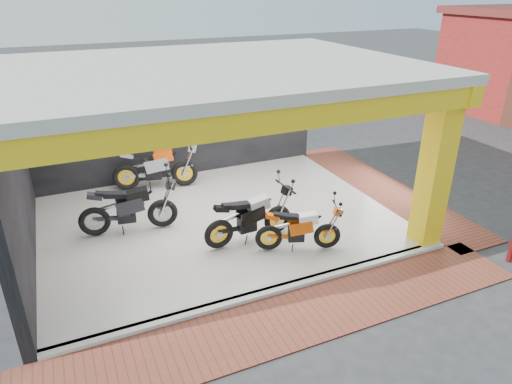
% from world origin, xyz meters
% --- Properties ---
extents(ground, '(80.00, 80.00, 0.00)m').
position_xyz_m(ground, '(0.00, 0.00, 0.00)').
color(ground, '#2D2D30').
rests_on(ground, ground).
extents(showroom_floor, '(8.00, 6.00, 0.10)m').
position_xyz_m(showroom_floor, '(0.00, 2.00, 0.05)').
color(showroom_floor, white).
rests_on(showroom_floor, ground).
extents(showroom_ceiling, '(8.40, 6.40, 0.20)m').
position_xyz_m(showroom_ceiling, '(0.00, 2.00, 3.60)').
color(showroom_ceiling, beige).
rests_on(showroom_ceiling, corner_column).
extents(back_wall, '(8.20, 0.20, 3.50)m').
position_xyz_m(back_wall, '(0.00, 5.10, 1.75)').
color(back_wall, black).
rests_on(back_wall, ground).
extents(left_wall, '(0.20, 6.20, 3.50)m').
position_xyz_m(left_wall, '(-4.10, 2.00, 1.75)').
color(left_wall, black).
rests_on(left_wall, ground).
extents(corner_column, '(0.50, 0.50, 3.50)m').
position_xyz_m(corner_column, '(3.75, -0.75, 1.75)').
color(corner_column, yellow).
rests_on(corner_column, ground).
extents(header_beam_front, '(8.40, 0.30, 0.40)m').
position_xyz_m(header_beam_front, '(0.00, -1.00, 3.30)').
color(header_beam_front, yellow).
rests_on(header_beam_front, corner_column).
extents(header_beam_right, '(0.30, 6.40, 0.40)m').
position_xyz_m(header_beam_right, '(4.00, 2.00, 3.30)').
color(header_beam_right, yellow).
rests_on(header_beam_right, corner_column).
extents(floor_kerb, '(8.00, 0.20, 0.10)m').
position_xyz_m(floor_kerb, '(0.00, -1.02, 0.05)').
color(floor_kerb, white).
rests_on(floor_kerb, ground).
extents(paver_front, '(9.00, 1.40, 0.03)m').
position_xyz_m(paver_front, '(0.00, -1.80, 0.01)').
color(paver_front, brown).
rests_on(paver_front, ground).
extents(paver_right, '(1.40, 7.00, 0.03)m').
position_xyz_m(paver_right, '(4.80, 2.00, 0.01)').
color(paver_right, brown).
rests_on(paver_right, ground).
extents(moto_hero, '(2.01, 1.31, 1.15)m').
position_xyz_m(moto_hero, '(1.61, -0.22, 0.68)').
color(moto_hero, '#E34F09').
rests_on(moto_hero, showroom_floor).
extents(moto_row_a, '(2.22, 0.95, 1.33)m').
position_xyz_m(moto_row_a, '(0.95, 0.79, 0.76)').
color(moto_row_a, black).
rests_on(moto_row_a, showroom_floor).
extents(moto_row_b, '(2.37, 1.16, 1.39)m').
position_xyz_m(moto_row_b, '(-1.31, 2.08, 0.79)').
color(moto_row_b, black).
rests_on(moto_row_b, showroom_floor).
extents(moto_row_c, '(2.52, 1.41, 1.46)m').
position_xyz_m(moto_row_c, '(-0.21, 4.15, 0.83)').
color(moto_row_c, '#95979C').
rests_on(moto_row_c, showroom_floor).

